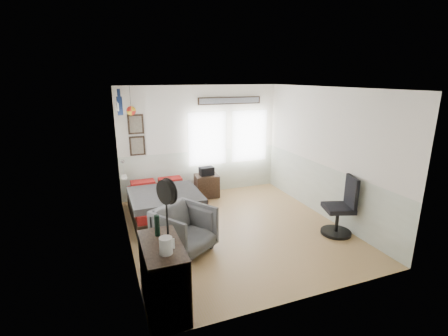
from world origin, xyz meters
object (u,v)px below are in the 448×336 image
(dresser, at_px, (163,276))
(armchair, at_px, (184,230))
(nightstand, at_px, (207,186))
(task_chair, at_px, (341,211))
(bed, at_px, (164,204))

(dresser, relative_size, armchair, 1.15)
(nightstand, distance_m, task_chair, 3.31)
(dresser, distance_m, armchair, 1.41)
(dresser, distance_m, nightstand, 4.06)
(bed, height_order, dresser, dresser)
(bed, bearing_deg, nightstand, 34.54)
(bed, bearing_deg, dresser, -101.14)
(bed, xyz_separation_m, task_chair, (2.97, -1.95, 0.16))
(bed, distance_m, task_chair, 3.56)
(bed, relative_size, task_chair, 1.69)
(task_chair, bearing_deg, dresser, -148.47)
(nightstand, bearing_deg, armchair, -112.07)
(armchair, height_order, task_chair, task_chair)
(bed, height_order, task_chair, task_chair)
(armchair, bearing_deg, nightstand, 30.92)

